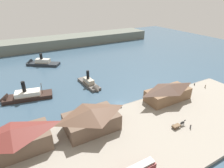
# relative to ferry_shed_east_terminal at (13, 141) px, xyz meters

# --- Properties ---
(ground_plane) EXTENTS (320.00, 320.00, 0.00)m
(ground_plane) POSITION_rel_ferry_shed_east_terminal_xyz_m (40.63, 9.70, -5.08)
(ground_plane) COLOR #385166
(quay_promenade) EXTENTS (110.00, 36.00, 1.20)m
(quay_promenade) POSITION_rel_ferry_shed_east_terminal_xyz_m (40.63, -12.30, -4.48)
(quay_promenade) COLOR gray
(quay_promenade) RESTS_ON ground
(seawall_edge) EXTENTS (110.00, 0.80, 1.00)m
(seawall_edge) POSITION_rel_ferry_shed_east_terminal_xyz_m (40.63, 6.10, -4.58)
(seawall_edge) COLOR slate
(seawall_edge) RESTS_ON ground
(ferry_shed_east_terminal) EXTENTS (20.17, 10.30, 7.65)m
(ferry_shed_east_terminal) POSITION_rel_ferry_shed_east_terminal_xyz_m (0.00, 0.00, 0.00)
(ferry_shed_east_terminal) COLOR brown
(ferry_shed_east_terminal) RESTS_ON quay_promenade
(ferry_shed_west_terminal) EXTENTS (17.46, 11.41, 7.63)m
(ferry_shed_west_terminal) POSITION_rel_ferry_shed_east_terminal_xyz_m (23.23, -1.34, -0.01)
(ferry_shed_west_terminal) COLOR brown
(ferry_shed_west_terminal) RESTS_ON quay_promenade
(ferry_shed_central_terminal) EXTENTS (19.79, 9.01, 7.23)m
(ferry_shed_central_terminal) POSITION_rel_ferry_shed_east_terminal_xyz_m (59.13, 0.45, -0.21)
(ferry_shed_central_terminal) COLOR brown
(ferry_shed_central_terminal) RESTS_ON quay_promenade
(horse_cart) EXTENTS (5.75, 1.54, 1.87)m
(horse_cart) POSITION_rel_ferry_shed_east_terminal_xyz_m (49.33, -15.03, -2.95)
(horse_cart) COLOR brown
(horse_cart) RESTS_ON quay_promenade
(pedestrian_by_tram) EXTENTS (0.40, 0.40, 1.60)m
(pedestrian_by_tram) POSITION_rel_ferry_shed_east_terminal_xyz_m (52.31, -17.53, -3.15)
(pedestrian_by_tram) COLOR #232328
(pedestrian_by_tram) RESTS_ON quay_promenade
(pedestrian_near_east_shed) EXTENTS (0.41, 0.41, 1.65)m
(pedestrian_near_east_shed) POSITION_rel_ferry_shed_east_terminal_xyz_m (83.45, -0.10, -3.13)
(pedestrian_near_east_shed) COLOR #6B5B4C
(pedestrian_near_east_shed) RESTS_ON quay_promenade
(mooring_post_center_east) EXTENTS (0.44, 0.44, 0.90)m
(mooring_post_center_east) POSITION_rel_ferry_shed_east_terminal_xyz_m (38.55, 4.63, -3.43)
(mooring_post_center_east) COLOR black
(mooring_post_center_east) RESTS_ON quay_promenade
(mooring_post_east) EXTENTS (0.44, 0.44, 0.90)m
(mooring_post_east) POSITION_rel_ferry_shed_east_terminal_xyz_m (72.09, 4.80, -3.43)
(mooring_post_east) COLOR black
(mooring_post_east) RESTS_ON quay_promenade
(mooring_post_center_west) EXTENTS (0.44, 0.44, 0.90)m
(mooring_post_center_west) POSITION_rel_ferry_shed_east_terminal_xyz_m (77.58, 4.82, -3.43)
(mooring_post_center_west) COLOR black
(mooring_post_center_west) RESTS_ON quay_promenade
(mooring_post_west) EXTENTS (0.44, 0.44, 0.90)m
(mooring_post_west) POSITION_rel_ferry_shed_east_terminal_xyz_m (81.39, 4.43, -3.43)
(mooring_post_west) COLOR black
(mooring_post_west) RESTS_ON quay_promenade
(ferry_moored_west) EXTENTS (21.93, 18.50, 9.76)m
(ferry_moored_west) POSITION_rel_ferry_shed_east_terminal_xyz_m (19.26, 76.64, -3.72)
(ferry_moored_west) COLOR #23282D
(ferry_moored_west) RESTS_ON ground
(ferry_departing_north) EXTENTS (6.18, 19.03, 9.21)m
(ferry_departing_north) POSITION_rel_ferry_shed_east_terminal_xyz_m (36.35, 30.26, -3.84)
(ferry_departing_north) COLOR #514C47
(ferry_departing_north) RESTS_ON ground
(ferry_approaching_east) EXTENTS (22.95, 10.33, 10.52)m
(ferry_approaching_east) POSITION_rel_ferry_shed_east_terminal_xyz_m (4.61, 33.23, -3.65)
(ferry_approaching_east) COLOR black
(ferry_approaching_east) RESTS_ON ground
(far_headland) EXTENTS (180.00, 24.00, 8.00)m
(far_headland) POSITION_rel_ferry_shed_east_terminal_xyz_m (40.63, 119.70, -1.08)
(far_headland) COLOR #60665B
(far_headland) RESTS_ON ground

